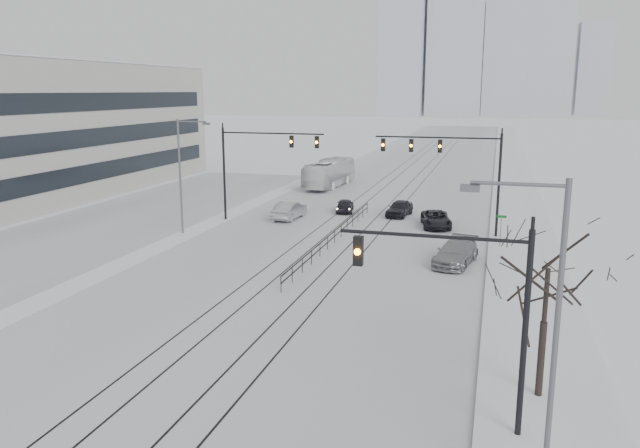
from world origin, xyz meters
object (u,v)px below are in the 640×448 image
at_px(sedan_nb_front, 436,219).
at_px(sedan_sb_outer, 290,210).
at_px(traffic_mast_near, 474,301).
at_px(bare_tree, 547,282).
at_px(box_truck, 329,174).
at_px(sedan_nb_right, 456,253).
at_px(sedan_nb_far, 399,208).
at_px(sedan_sb_inner, 345,205).

bearing_deg(sedan_nb_front, sedan_sb_outer, 169.14).
xyz_separation_m(traffic_mast_near, bare_tree, (2.41, 3.00, -0.07)).
xyz_separation_m(sedan_sb_outer, box_truck, (-1.47, 19.02, 0.81)).
bearing_deg(traffic_mast_near, sedan_nb_right, 94.90).
relative_size(bare_tree, sedan_nb_right, 1.17).
bearing_deg(sedan_nb_far, sedan_nb_right, -60.14).
xyz_separation_m(traffic_mast_near, box_truck, (-18.33, 50.61, -2.99)).
height_order(sedan_nb_front, sedan_nb_right, sedan_nb_right).
bearing_deg(sedan_sb_inner, sedan_sb_outer, 38.75).
bearing_deg(sedan_sb_outer, traffic_mast_near, 121.77).
xyz_separation_m(sedan_sb_outer, sedan_nb_right, (15.09, -10.92, -0.01)).
height_order(sedan_nb_far, box_truck, box_truck).
height_order(sedan_sb_outer, box_truck, box_truck).
xyz_separation_m(sedan_nb_front, sedan_nb_far, (-3.63, 3.83, 0.04)).
bearing_deg(sedan_sb_outer, sedan_sb_inner, -128.25).
xyz_separation_m(bare_tree, box_truck, (-20.75, 47.61, -2.91)).
xyz_separation_m(sedan_sb_inner, sedan_nb_right, (11.14, -15.33, 0.12)).
bearing_deg(sedan_nb_far, sedan_sb_inner, -177.36).
bearing_deg(sedan_sb_inner, sedan_nb_right, 116.67).
distance_m(sedan_sb_inner, sedan_nb_front, 9.81).
relative_size(sedan_nb_front, sedan_nb_far, 1.16).
xyz_separation_m(sedan_sb_outer, sedan_nb_front, (12.76, 0.09, -0.10)).
height_order(traffic_mast_near, sedan_sb_outer, traffic_mast_near).
bearing_deg(sedan_sb_inner, sedan_nb_far, 165.32).
bearing_deg(sedan_sb_inner, box_truck, -78.98).
relative_size(sedan_sb_inner, sedan_nb_right, 0.72).
bearing_deg(sedan_sb_inner, sedan_nb_front, 144.54).
xyz_separation_m(sedan_sb_inner, sedan_nb_front, (8.81, -4.32, 0.03)).
distance_m(sedan_nb_far, box_truck, 18.47).
distance_m(traffic_mast_near, bare_tree, 3.85).
xyz_separation_m(sedan_nb_far, box_truck, (-10.60, 15.10, 0.86)).
distance_m(traffic_mast_near, sedan_nb_right, 21.08).
bearing_deg(traffic_mast_near, sedan_sb_inner, 109.73).
height_order(sedan_nb_front, sedan_nb_far, sedan_nb_far).
bearing_deg(sedan_nb_far, sedan_nb_front, -38.59).
xyz_separation_m(sedan_nb_right, box_truck, (-16.56, 29.95, 0.82)).
bearing_deg(sedan_sb_outer, box_truck, -81.92).
distance_m(sedan_nb_front, sedan_nb_right, 11.26).
height_order(sedan_sb_inner, box_truck, box_truck).
distance_m(bare_tree, sedan_sb_outer, 34.68).
xyz_separation_m(sedan_nb_front, sedan_nb_right, (2.33, -11.01, 0.09)).
height_order(bare_tree, sedan_nb_far, bare_tree).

